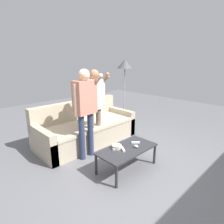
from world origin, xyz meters
The scene contains 11 objects.
ground_plane centered at (0.00, 0.00, 0.00)m, with size 12.00×12.00×0.00m, color slate.
couch centered at (0.15, 1.38, 0.30)m, with size 2.20×0.97×0.89m.
coffee_table centered at (-0.02, -0.01, 0.34)m, with size 1.03×0.52×0.38m.
snack_bowl centered at (-0.14, 0.11, 0.41)m, with size 0.16×0.16×0.06m, color beige.
game_remote_nunchuk centered at (0.11, -0.09, 0.41)m, with size 0.06×0.09×0.05m.
floor_lamp centered at (1.45, 1.41, 1.58)m, with size 0.38×0.38×1.80m.
player_left centered at (-0.25, 0.80, 1.04)m, with size 0.51×0.34×1.65m.
player_center centered at (0.11, 0.98, 1.02)m, with size 0.50×0.32×1.62m.
game_remote_wand_near centered at (-0.18, 0.12, 0.40)m, with size 0.14×0.11×0.03m.
game_remote_wand_far centered at (-0.11, 0.00, 0.40)m, with size 0.11×0.15×0.03m.
game_remote_wand_spare centered at (0.23, 0.01, 0.40)m, with size 0.13×0.13×0.03m.
Camera 1 is at (-2.18, -1.88, 1.82)m, focal length 30.27 mm.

